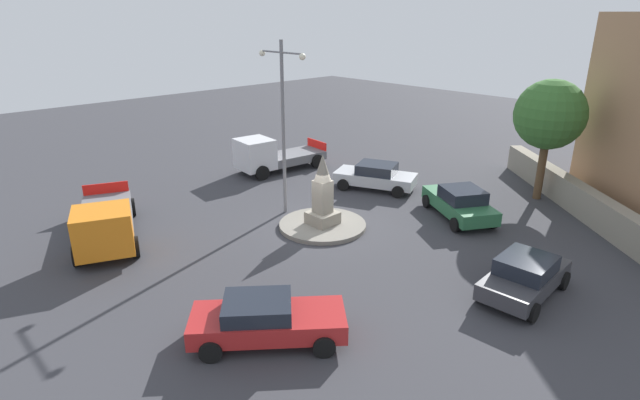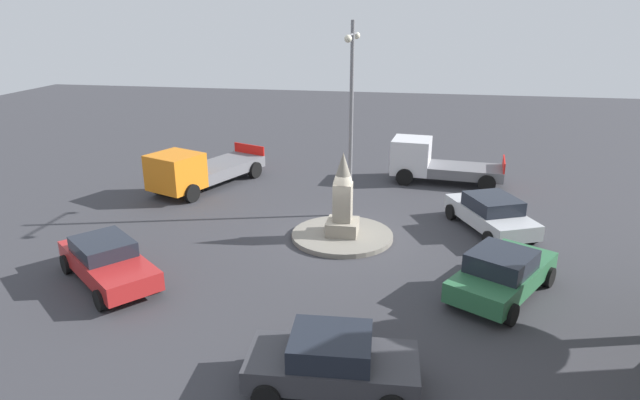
# 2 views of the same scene
# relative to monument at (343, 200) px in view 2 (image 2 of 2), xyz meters

# --- Properties ---
(ground_plane) EXTENTS (80.00, 80.00, 0.00)m
(ground_plane) POSITION_rel_monument_xyz_m (0.00, 0.00, -1.52)
(ground_plane) COLOR #38383D
(traffic_island) EXTENTS (3.87, 3.87, 0.19)m
(traffic_island) POSITION_rel_monument_xyz_m (0.00, 0.00, -1.43)
(traffic_island) COLOR gray
(traffic_island) RESTS_ON ground
(monument) EXTENTS (1.18, 1.18, 3.18)m
(monument) POSITION_rel_monument_xyz_m (0.00, 0.00, 0.00)
(monument) COLOR gray
(monument) RESTS_ON traffic_island
(streetlamp) EXTENTS (3.01, 0.28, 7.92)m
(streetlamp) POSITION_rel_monument_xyz_m (2.54, 0.05, 3.22)
(streetlamp) COLOR slate
(streetlamp) RESTS_ON ground
(car_silver_passing) EXTENTS (4.64, 3.41, 1.42)m
(car_silver_passing) POSITION_rel_monument_xyz_m (1.77, -5.63, -0.78)
(car_silver_passing) COLOR #B7BABF
(car_silver_passing) RESTS_ON ground
(car_green_parked_right) EXTENTS (4.59, 3.72, 1.50)m
(car_green_parked_right) POSITION_rel_monument_xyz_m (-3.56, -5.38, -0.77)
(car_green_parked_right) COLOR #2D6B42
(car_green_parked_right) RESTS_ON ground
(car_red_parked_left) EXTENTS (4.14, 4.52, 1.38)m
(car_red_parked_left) POSITION_rel_monument_xyz_m (-4.85, 6.87, -0.81)
(car_red_parked_left) COLOR #B22323
(car_red_parked_left) RESTS_ON ground
(car_dark_grey_near_island) EXTENTS (2.15, 3.97, 1.42)m
(car_dark_grey_near_island) POSITION_rel_monument_xyz_m (-8.80, -1.00, -0.79)
(car_dark_grey_near_island) COLOR #38383D
(car_dark_grey_near_island) RESTS_ON ground
(truck_white_far_side) EXTENTS (2.75, 5.64, 2.16)m
(truck_white_far_side) POSITION_rel_monument_xyz_m (8.09, -3.42, -0.50)
(truck_white_far_side) COLOR silver
(truck_white_far_side) RESTS_ON ground
(truck_orange_waiting) EXTENTS (6.62, 4.32, 2.06)m
(truck_orange_waiting) POSITION_rel_monument_xyz_m (4.72, 7.71, -0.55)
(truck_orange_waiting) COLOR orange
(truck_orange_waiting) RESTS_ON ground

